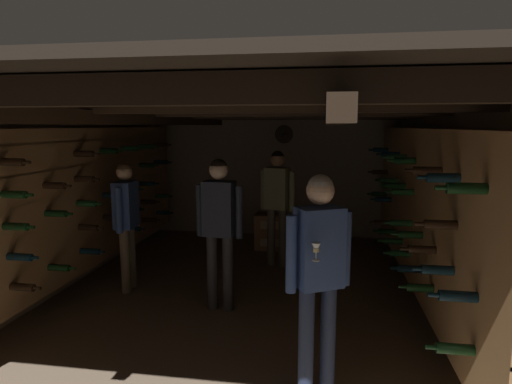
{
  "coord_description": "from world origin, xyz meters",
  "views": [
    {
      "loc": [
        0.98,
        -4.94,
        2.08
      ],
      "look_at": [
        0.18,
        0.07,
        1.31
      ],
      "focal_mm": 30.56,
      "sensor_mm": 36.0,
      "label": 1
    }
  ],
  "objects_px": {
    "person_host_center": "(219,219)",
    "person_guest_near_right": "(319,263)",
    "display_bottle": "(274,206)",
    "person_guest_far_right": "(277,197)",
    "person_guest_mid_left": "(126,214)",
    "wine_crate_stack": "(271,232)"
  },
  "relations": [
    {
      "from": "person_guest_far_right",
      "to": "person_guest_near_right",
      "type": "height_order",
      "value": "person_guest_near_right"
    },
    {
      "from": "display_bottle",
      "to": "person_guest_near_right",
      "type": "bearing_deg",
      "value": -78.61
    },
    {
      "from": "wine_crate_stack",
      "to": "person_guest_near_right",
      "type": "relative_size",
      "value": 0.35
    },
    {
      "from": "person_guest_far_right",
      "to": "person_guest_near_right",
      "type": "relative_size",
      "value": 1.0
    },
    {
      "from": "display_bottle",
      "to": "person_guest_mid_left",
      "type": "relative_size",
      "value": 0.21
    },
    {
      "from": "display_bottle",
      "to": "person_guest_mid_left",
      "type": "bearing_deg",
      "value": -126.95
    },
    {
      "from": "person_guest_far_right",
      "to": "person_host_center",
      "type": "bearing_deg",
      "value": -105.55
    },
    {
      "from": "person_guest_near_right",
      "to": "wine_crate_stack",
      "type": "bearing_deg",
      "value": 102.24
    },
    {
      "from": "display_bottle",
      "to": "person_guest_far_right",
      "type": "height_order",
      "value": "person_guest_far_right"
    },
    {
      "from": "person_host_center",
      "to": "person_guest_mid_left",
      "type": "xyz_separation_m",
      "value": [
        -1.3,
        0.4,
        -0.07
      ]
    },
    {
      "from": "display_bottle",
      "to": "person_host_center",
      "type": "height_order",
      "value": "person_host_center"
    },
    {
      "from": "display_bottle",
      "to": "person_guest_far_right",
      "type": "xyz_separation_m",
      "value": [
        0.14,
        -0.89,
        0.31
      ]
    },
    {
      "from": "person_guest_mid_left",
      "to": "person_host_center",
      "type": "bearing_deg",
      "value": -17.25
    },
    {
      "from": "person_guest_near_right",
      "to": "person_guest_mid_left",
      "type": "xyz_separation_m",
      "value": [
        -2.42,
        1.81,
        -0.07
      ]
    },
    {
      "from": "person_guest_near_right",
      "to": "person_guest_mid_left",
      "type": "distance_m",
      "value": 3.02
    },
    {
      "from": "display_bottle",
      "to": "person_host_center",
      "type": "bearing_deg",
      "value": -97.16
    },
    {
      "from": "wine_crate_stack",
      "to": "person_guest_far_right",
      "type": "bearing_deg",
      "value": -76.97
    },
    {
      "from": "person_host_center",
      "to": "person_guest_near_right",
      "type": "xyz_separation_m",
      "value": [
        1.12,
        -1.4,
        0.0
      ]
    },
    {
      "from": "wine_crate_stack",
      "to": "display_bottle",
      "type": "distance_m",
      "value": 0.44
    },
    {
      "from": "display_bottle",
      "to": "person_host_center",
      "type": "distance_m",
      "value": 2.59
    },
    {
      "from": "person_host_center",
      "to": "person_guest_near_right",
      "type": "height_order",
      "value": "person_guest_near_right"
    },
    {
      "from": "display_bottle",
      "to": "person_guest_mid_left",
      "type": "height_order",
      "value": "person_guest_mid_left"
    }
  ]
}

